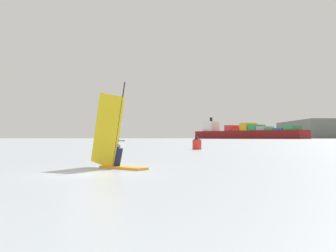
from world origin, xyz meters
TOP-DOWN VIEW (x-y plane):
  - ground_plane at (0.00, 0.00)m, footprint 4000.00×4000.00m
  - windsurfer at (0.24, 3.28)m, footprint 3.32×2.65m
  - cargo_ship at (80.56, 538.27)m, footprint 138.82×144.98m
  - channel_buoy at (5.02, 36.24)m, footprint 1.18×1.18m

SIDE VIEW (x-z plane):
  - ground_plane at x=0.00m, z-range 0.00..0.00m
  - channel_buoy at x=5.02m, z-range -0.11..1.70m
  - windsurfer at x=0.24m, z-range -1.09..3.31m
  - cargo_ship at x=80.56m, z-range -7.65..23.93m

